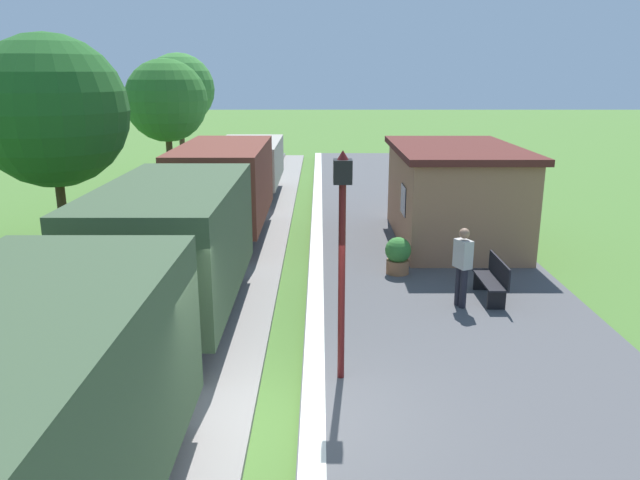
# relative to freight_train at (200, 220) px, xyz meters

# --- Properties ---
(ground_plane) EXTENTS (160.00, 160.00, 0.00)m
(ground_plane) POSITION_rel_freight_train_xyz_m (2.40, -6.58, -1.62)
(ground_plane) COLOR #47702D
(platform_slab) EXTENTS (6.00, 60.00, 0.25)m
(platform_slab) POSITION_rel_freight_train_xyz_m (5.60, -6.58, -1.49)
(platform_slab) COLOR #4C4C4F
(platform_slab) RESTS_ON ground
(platform_edge_stripe) EXTENTS (0.36, 60.00, 0.01)m
(platform_edge_stripe) POSITION_rel_freight_train_xyz_m (2.80, -6.58, -1.36)
(platform_edge_stripe) COLOR silver
(platform_edge_stripe) RESTS_ON platform_slab
(track_ballast) EXTENTS (3.80, 60.00, 0.12)m
(track_ballast) POSITION_rel_freight_train_xyz_m (-0.00, -6.58, -1.56)
(track_ballast) COLOR gray
(track_ballast) RESTS_ON ground
(rail_near) EXTENTS (0.07, 60.00, 0.14)m
(rail_near) POSITION_rel_freight_train_xyz_m (0.72, -6.58, -1.43)
(rail_near) COLOR slate
(rail_near) RESTS_ON track_ballast
(rail_far) EXTENTS (0.07, 60.00, 0.14)m
(rail_far) POSITION_rel_freight_train_xyz_m (-0.72, -6.58, -1.43)
(rail_far) COLOR slate
(rail_far) RESTS_ON track_ballast
(freight_train) EXTENTS (2.50, 26.00, 2.72)m
(freight_train) POSITION_rel_freight_train_xyz_m (0.00, 0.00, 0.00)
(freight_train) COLOR #384C33
(freight_train) RESTS_ON rail_near
(station_hut) EXTENTS (3.50, 5.80, 2.78)m
(station_hut) POSITION_rel_freight_train_xyz_m (6.80, 3.21, 0.03)
(station_hut) COLOR #9E6B4C
(station_hut) RESTS_ON platform_slab
(bench_near_hut) EXTENTS (0.42, 1.50, 0.91)m
(bench_near_hut) POSITION_rel_freight_train_xyz_m (6.67, -1.73, -0.90)
(bench_near_hut) COLOR black
(bench_near_hut) RESTS_ON platform_slab
(bench_down_platform) EXTENTS (0.42, 1.50, 0.91)m
(bench_down_platform) POSITION_rel_freight_train_xyz_m (6.67, 8.21, -0.90)
(bench_down_platform) COLOR black
(bench_down_platform) RESTS_ON platform_slab
(person_waiting) EXTENTS (0.37, 0.44, 1.71)m
(person_waiting) POSITION_rel_freight_train_xyz_m (5.88, -2.14, -0.44)
(person_waiting) COLOR black
(person_waiting) RESTS_ON platform_slab
(potted_planter) EXTENTS (0.64, 0.64, 0.92)m
(potted_planter) POSITION_rel_freight_train_xyz_m (4.82, 0.06, -0.90)
(potted_planter) COLOR #9E6642
(potted_planter) RESTS_ON platform_slab
(lamp_post_near) EXTENTS (0.28, 0.28, 3.70)m
(lamp_post_near) POSITION_rel_freight_train_xyz_m (3.24, -5.29, 1.18)
(lamp_post_near) COLOR #591414
(lamp_post_near) RESTS_ON platform_slab
(tree_trackside_far) EXTENTS (4.52, 4.52, 6.21)m
(tree_trackside_far) POSITION_rel_freight_train_xyz_m (-5.09, 4.16, 2.32)
(tree_trackside_far) COLOR #4C3823
(tree_trackside_far) RESTS_ON ground
(tree_field_left) EXTENTS (3.52, 3.52, 5.65)m
(tree_field_left) POSITION_rel_freight_train_xyz_m (-3.71, 12.53, 2.26)
(tree_field_left) COLOR #4C3823
(tree_field_left) RESTS_ON ground
(tree_field_distant) EXTENTS (3.66, 3.66, 6.05)m
(tree_field_distant) POSITION_rel_freight_train_xyz_m (-4.40, 18.20, 2.59)
(tree_field_distant) COLOR #4C3823
(tree_field_distant) RESTS_ON ground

